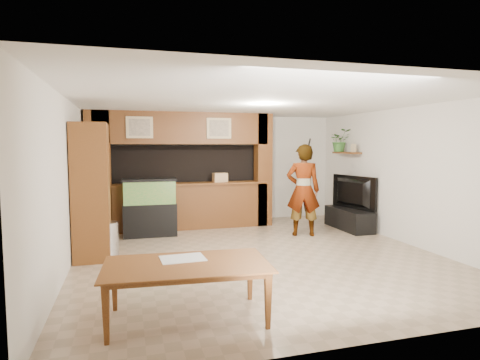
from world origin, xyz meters
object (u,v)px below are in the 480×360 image
object	(u,v)px
dining_table	(187,293)
person	(303,190)
aquarium	(150,208)
television	(350,192)
pantry_cabinet	(92,191)

from	to	relation	value
dining_table	person	bearing A→B (deg)	53.46
aquarium	dining_table	size ratio (longest dim) A/B	0.68
aquarium	dining_table	distance (m)	4.23
television	pantry_cabinet	bearing A→B (deg)	85.74
pantry_cabinet	aquarium	distance (m)	1.77
aquarium	dining_table	xyz separation A→B (m)	(0.15, -4.22, -0.28)
aquarium	person	world-z (taller)	person
dining_table	pantry_cabinet	bearing A→B (deg)	116.02
aquarium	dining_table	bearing A→B (deg)	-87.15
television	dining_table	bearing A→B (deg)	118.35
television	person	size ratio (longest dim) A/B	0.68
television	person	xyz separation A→B (m)	(-1.27, -0.29, 0.12)
television	dining_table	size ratio (longest dim) A/B	0.74
person	dining_table	distance (m)	4.54
pantry_cabinet	aquarium	xyz separation A→B (m)	(1.01, 1.35, -0.53)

